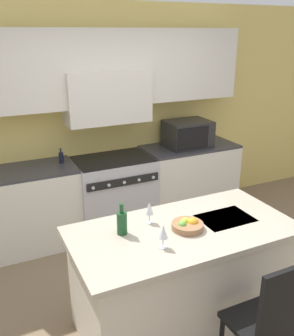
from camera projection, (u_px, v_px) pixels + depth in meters
name	position (u px, v px, depth m)	size (l,w,h in m)	color
ground_plane	(179.00, 307.00, 3.41)	(10.00, 10.00, 0.00)	#7A664C
back_cabinetry	(103.00, 100.00, 4.48)	(10.00, 0.46, 2.70)	#DBC166
back_counter	(113.00, 193.00, 4.65)	(3.44, 0.62, 0.94)	silver
range_stove	(114.00, 194.00, 4.63)	(0.94, 0.70, 0.93)	#B7B7BC
microwave	(188.00, 134.00, 4.85)	(0.57, 0.44, 0.34)	black
kitchen_island	(182.00, 277.00, 3.09)	(1.79, 0.90, 0.91)	beige
island_chair	(270.00, 320.00, 2.46)	(0.42, 0.40, 1.03)	black
wine_bottle	(122.00, 222.00, 2.82)	(0.08, 0.08, 0.25)	#194723
wine_glass_near	(163.00, 232.00, 2.63)	(0.07, 0.07, 0.18)	white
wine_glass_far	(149.00, 209.00, 2.98)	(0.07, 0.07, 0.18)	white
fruit_bowl	(188.00, 225.00, 2.92)	(0.25, 0.25, 0.09)	#996B47
oil_bottle_on_counter	(61.00, 157.00, 4.26)	(0.05, 0.05, 0.18)	black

